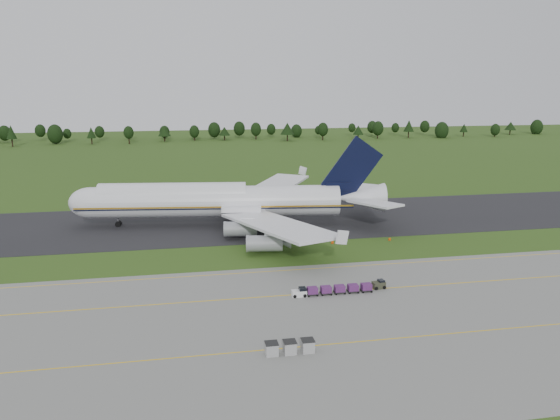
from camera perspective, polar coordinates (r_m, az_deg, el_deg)
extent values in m
plane|color=#2C4B16|center=(111.82, -0.80, -4.69)|extent=(600.00, 600.00, 0.00)
cube|color=slate|center=(80.78, 3.35, -11.99)|extent=(300.00, 52.00, 0.06)
cube|color=black|center=(138.41, -2.76, -1.15)|extent=(300.00, 40.00, 0.08)
cube|color=yellow|center=(91.48, 1.55, -8.83)|extent=(300.00, 0.25, 0.01)
cube|color=yellow|center=(75.56, 4.47, -13.86)|extent=(300.00, 0.20, 0.01)
cube|color=yellow|center=(102.47, 0.14, -6.35)|extent=(120.00, 0.20, 0.01)
cylinder|color=black|center=(331.40, -26.18, 6.32)|extent=(0.70, 0.70, 4.23)
cone|color=black|center=(330.88, -26.29, 7.32)|extent=(5.29, 5.29, 7.52)
cylinder|color=black|center=(336.29, -22.39, 6.71)|extent=(0.70, 0.70, 3.67)
sphere|color=black|center=(335.95, -22.45, 7.35)|extent=(8.41, 8.41, 8.41)
cylinder|color=black|center=(327.98, -19.06, 6.82)|extent=(0.70, 0.70, 3.46)
cone|color=black|center=(327.53, -19.13, 7.65)|extent=(5.13, 5.13, 6.16)
cylinder|color=black|center=(323.20, -15.49, 7.05)|extent=(0.70, 0.70, 4.24)
sphere|color=black|center=(322.79, -15.54, 7.82)|extent=(5.59, 5.59, 5.59)
cylinder|color=black|center=(331.13, -11.96, 7.29)|extent=(0.70, 0.70, 3.27)
cone|color=black|center=(330.72, -12.00, 8.07)|extent=(7.42, 7.42, 5.81)
cylinder|color=black|center=(332.55, -8.92, 7.47)|extent=(0.70, 0.70, 3.60)
sphere|color=black|center=(332.21, -8.95, 8.11)|extent=(5.77, 5.77, 5.77)
cylinder|color=black|center=(333.45, -5.81, 7.52)|extent=(0.70, 0.70, 2.91)
cone|color=black|center=(333.08, -5.83, 8.21)|extent=(6.74, 6.74, 5.16)
cylinder|color=black|center=(337.00, -2.53, 7.73)|extent=(0.70, 0.70, 4.03)
sphere|color=black|center=(336.62, -2.53, 8.43)|extent=(6.36, 6.36, 6.36)
cylinder|color=black|center=(327.38, 0.77, 7.57)|extent=(0.70, 0.70, 3.89)
cone|color=black|center=(326.89, 0.77, 8.51)|extent=(8.34, 8.34, 6.92)
cylinder|color=black|center=(332.46, 4.49, 7.65)|extent=(0.70, 0.70, 4.26)
sphere|color=black|center=(332.06, 4.51, 8.40)|extent=(6.27, 6.27, 6.27)
cylinder|color=black|center=(338.22, 8.15, 7.55)|extent=(0.70, 0.70, 3.11)
cone|color=black|center=(337.83, 8.18, 8.28)|extent=(6.40, 6.40, 5.52)
cylinder|color=black|center=(346.93, 10.17, 7.70)|extent=(0.70, 0.70, 4.10)
sphere|color=black|center=(346.56, 10.20, 8.39)|extent=(6.87, 6.87, 6.87)
cylinder|color=black|center=(354.97, 13.27, 7.67)|extent=(0.70, 0.70, 3.98)
cone|color=black|center=(354.51, 13.32, 8.56)|extent=(6.44, 6.44, 7.08)
cylinder|color=black|center=(360.91, 16.51, 7.48)|extent=(0.70, 0.70, 2.93)
sphere|color=black|center=(360.65, 16.54, 7.96)|extent=(8.45, 8.45, 8.45)
cylinder|color=black|center=(373.39, 18.62, 7.51)|extent=(0.70, 0.70, 2.94)
cone|color=black|center=(373.05, 18.67, 8.14)|extent=(5.01, 5.01, 5.22)
cylinder|color=black|center=(377.71, 21.53, 7.35)|extent=(0.70, 0.70, 3.03)
sphere|color=black|center=(377.45, 21.57, 7.82)|extent=(5.78, 5.78, 5.78)
cylinder|color=black|center=(399.15, 22.90, 7.50)|extent=(0.70, 0.70, 3.06)
cone|color=black|center=(398.82, 22.95, 8.11)|extent=(7.38, 7.38, 5.43)
cylinder|color=black|center=(410.14, 25.20, 7.41)|extent=(0.70, 0.70, 2.94)
sphere|color=black|center=(409.90, 25.24, 7.83)|extent=(7.95, 7.95, 7.95)
cylinder|color=white|center=(133.92, -6.71, 0.91)|extent=(60.64, 15.14, 7.47)
cylinder|color=white|center=(134.62, -11.14, 1.58)|extent=(35.73, 10.31, 5.83)
sphere|color=white|center=(139.13, -19.17, 0.72)|extent=(7.47, 7.47, 7.47)
cone|color=white|center=(136.28, 8.49, 1.29)|extent=(12.23, 8.50, 7.10)
cube|color=gold|center=(130.40, -6.80, 0.29)|extent=(65.86, 8.59, 0.36)
cube|color=white|center=(114.72, -0.31, -1.57)|extent=(21.10, 36.74, 0.57)
cube|color=white|center=(153.34, -1.04, 2.22)|extent=(28.07, 35.17, 0.57)
cylinder|color=gray|center=(121.80, -4.13, -1.99)|extent=(7.63, 4.23, 3.32)
cylinder|color=gray|center=(110.84, -1.63, -3.51)|extent=(7.63, 4.23, 3.32)
cylinder|color=gray|center=(147.19, -3.97, 0.69)|extent=(7.63, 4.23, 3.32)
cylinder|color=gray|center=(158.35, -2.10, 1.61)|extent=(7.63, 4.23, 3.32)
cube|color=black|center=(134.52, 7.51, 4.20)|extent=(15.08, 2.51, 16.66)
cube|color=white|center=(129.11, 9.85, 0.72)|extent=(10.81, 14.64, 0.47)
cube|color=white|center=(143.99, 8.49, 2.06)|extent=(12.97, 14.05, 0.47)
cylinder|color=slate|center=(138.62, -16.54, -1.21)|extent=(0.37, 0.37, 2.28)
cylinder|color=black|center=(138.73, -16.53, -1.39)|extent=(1.46, 1.10, 1.35)
cylinder|color=slate|center=(130.27, -4.04, -1.59)|extent=(0.37, 0.37, 2.28)
cylinder|color=black|center=(130.39, -4.03, -1.79)|extent=(1.46, 1.10, 1.35)
cylinder|color=slate|center=(139.31, -3.98, -0.61)|extent=(0.37, 0.37, 2.28)
cylinder|color=black|center=(139.43, -3.98, -0.79)|extent=(1.46, 1.10, 1.35)
cube|color=white|center=(90.67, 2.01, -8.69)|extent=(2.42, 1.31, 1.03)
cylinder|color=black|center=(90.00, 1.57, -9.02)|extent=(0.56, 0.21, 0.56)
cube|color=black|center=(91.22, 3.39, -8.70)|extent=(1.86, 1.40, 0.11)
cube|color=#4F2057|center=(91.01, 3.40, -8.37)|extent=(1.68, 1.31, 1.03)
cylinder|color=black|center=(90.53, 3.03, -8.98)|extent=(0.32, 0.14, 0.32)
cube|color=black|center=(91.78, 4.82, -8.58)|extent=(1.86, 1.40, 0.11)
cube|color=#4F2057|center=(91.57, 4.83, -8.26)|extent=(1.68, 1.31, 1.03)
cylinder|color=black|center=(91.07, 4.47, -8.87)|extent=(0.32, 0.14, 0.32)
cube|color=black|center=(92.39, 6.23, -8.46)|extent=(1.86, 1.40, 0.11)
cube|color=#4F2057|center=(92.18, 6.24, -8.14)|extent=(1.68, 1.31, 1.03)
cylinder|color=black|center=(91.67, 5.90, -8.75)|extent=(0.32, 0.14, 0.32)
cube|color=black|center=(93.05, 7.62, -8.34)|extent=(1.86, 1.40, 0.11)
cube|color=#4F2057|center=(92.85, 7.63, -8.02)|extent=(1.68, 1.31, 1.03)
cylinder|color=black|center=(92.32, 7.30, -8.62)|extent=(0.32, 0.14, 0.32)
cube|color=black|center=(93.77, 8.99, -8.22)|extent=(1.86, 1.40, 0.11)
cube|color=#4F2057|center=(93.57, 9.00, -7.90)|extent=(1.68, 1.31, 1.03)
cylinder|color=black|center=(93.02, 8.68, -8.50)|extent=(0.32, 0.14, 0.32)
cylinder|color=black|center=(90.76, 2.00, -8.83)|extent=(0.56, 0.21, 0.56)
cube|color=#343626|center=(95.39, 10.27, -7.72)|extent=(2.28, 1.53, 1.18)
cylinder|color=black|center=(94.68, 9.97, -8.06)|extent=(0.60, 0.21, 0.60)
cylinder|color=black|center=(96.31, 10.55, -7.71)|extent=(0.60, 0.21, 0.60)
cube|color=#9E9E9E|center=(72.60, -0.88, -14.32)|extent=(1.58, 1.58, 1.58)
cube|color=black|center=(72.22, -0.89, -13.73)|extent=(1.68, 1.68, 0.08)
cube|color=#9E9E9E|center=(73.00, 1.03, -14.16)|extent=(1.58, 1.58, 1.58)
cube|color=black|center=(72.62, 1.03, -13.58)|extent=(1.68, 1.68, 0.08)
cube|color=#9E9E9E|center=(73.46, 2.92, -13.99)|extent=(1.58, 1.58, 1.58)
cube|color=black|center=(73.09, 2.93, -13.41)|extent=(1.68, 1.68, 0.08)
cube|color=#E04407|center=(116.81, -0.74, -3.74)|extent=(0.50, 0.12, 0.60)
cube|color=black|center=(116.89, -0.74, -3.87)|extent=(0.30, 0.30, 0.04)
cube|color=#E04407|center=(119.64, 5.50, -3.39)|extent=(0.50, 0.12, 0.60)
cube|color=black|center=(119.72, 5.50, -3.52)|extent=(0.30, 0.30, 0.04)
cube|color=#E04407|center=(123.81, 11.38, -3.02)|extent=(0.50, 0.12, 0.60)
cube|color=black|center=(123.89, 11.37, -3.15)|extent=(0.30, 0.30, 0.04)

